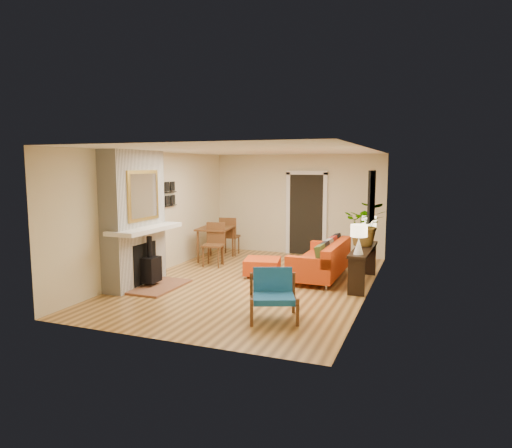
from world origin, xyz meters
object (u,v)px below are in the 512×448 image
(dining_table, at_px, (219,234))
(console_table, at_px, (363,255))
(lamp_near, at_px, (359,236))
(sofa, at_px, (324,260))
(lamp_far, at_px, (369,226))
(ottoman, at_px, (262,266))
(blue_chair, at_px, (273,292))
(houseplant, at_px, (365,224))

(dining_table, bearing_deg, console_table, -17.29)
(console_table, bearing_deg, lamp_near, -90.00)
(sofa, distance_m, lamp_far, 1.18)
(sofa, xyz_separation_m, console_table, (0.84, -0.30, 0.22))
(sofa, xyz_separation_m, ottoman, (-1.24, -0.33, -0.15))
(sofa, height_order, console_table, sofa)
(lamp_far, bearing_deg, blue_chair, -107.49)
(ottoman, distance_m, console_table, 2.11)
(sofa, relative_size, lamp_far, 3.87)
(lamp_far, distance_m, houseplant, 0.50)
(console_table, bearing_deg, ottoman, -179.14)
(sofa, height_order, ottoman, sofa)
(sofa, height_order, lamp_far, lamp_far)
(lamp_near, bearing_deg, console_table, 90.00)
(lamp_far, relative_size, houseplant, 0.61)
(lamp_near, relative_size, houseplant, 0.61)
(console_table, bearing_deg, sofa, 160.32)
(sofa, xyz_separation_m, blue_chair, (-0.18, -2.76, 0.04))
(sofa, relative_size, lamp_near, 3.87)
(blue_chair, relative_size, lamp_far, 1.70)
(ottoman, relative_size, console_table, 0.46)
(dining_table, relative_size, console_table, 1.02)
(lamp_far, bearing_deg, dining_table, 174.03)
(houseplant, bearing_deg, ottoman, -171.97)
(ottoman, bearing_deg, sofa, 14.85)
(dining_table, distance_m, console_table, 3.81)
(ottoman, bearing_deg, dining_table, 143.30)
(dining_table, xyz_separation_m, lamp_near, (3.64, -1.81, 0.41))
(sofa, height_order, blue_chair, sofa)
(lamp_near, bearing_deg, houseplant, 90.61)
(ottoman, distance_m, lamp_far, 2.38)
(ottoman, bearing_deg, blue_chair, -66.30)
(blue_chair, bearing_deg, ottoman, 113.70)
(ottoman, relative_size, houseplant, 0.97)
(dining_table, distance_m, lamp_far, 3.68)
(blue_chair, distance_m, console_table, 2.67)
(ottoman, distance_m, lamp_near, 2.34)
(blue_chair, distance_m, lamp_near, 2.15)
(ottoman, distance_m, dining_table, 2.00)
(sofa, bearing_deg, lamp_far, 28.50)
(sofa, relative_size, blue_chair, 2.28)
(blue_chair, height_order, lamp_near, lamp_near)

